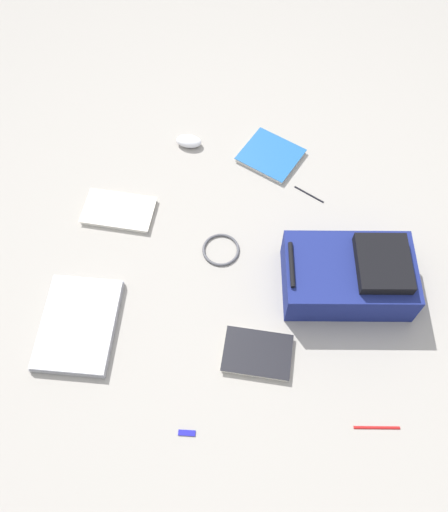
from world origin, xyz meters
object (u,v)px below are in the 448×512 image
Objects in this scene: laptop at (78,324)px; book_blue at (119,211)px; book_red at (257,353)px; usb_stick at (187,433)px; cable_coil at (221,250)px; book_comic at (271,155)px; computer_mouse at (189,141)px; pen_black at (377,427)px; pen_blue at (309,194)px; backpack at (350,275)px.

laptop reaches higher than book_blue.
usb_stick is at bearing 151.64° from book_red.
book_blue is at bearing 55.37° from book_red.
cable_coil is 0.68m from usb_stick.
book_comic is 0.35m from computer_mouse.
book_red reaches higher than cable_coil.
laptop is 2.64× the size of pen_black.
pen_black is (-0.60, -1.07, -0.01)m from book_blue.
laptop is 2.76× the size of cable_coil.
book_blue is (0.45, 0.65, -0.00)m from book_red.
book_red reaches higher than book_blue.
cable_coil is at bearing 139.67° from pen_blue.
laptop is 1.05m from pen_black.
computer_mouse is at bearing -23.78° from book_blue.
backpack reaches higher than usb_stick.
usb_stick is (-0.26, -0.46, -0.01)m from laptop.
pen_black is at bearing -119.23° from book_blue.
book_red is 1.65× the size of pen_black.
book_red is at bearing -86.13° from laptop.
pen_black is 2.69× the size of usb_stick.
pen_blue is at bearing -129.55° from book_comic.
book_blue is 0.76m from pen_blue.
laptop reaches higher than book_red.
cable_coil is 0.44m from pen_blue.
cable_coil is (0.04, 0.48, -0.08)m from backpack.
pen_blue is (0.75, -0.70, -0.01)m from laptop.
backpack is 0.49m from cable_coil.
cable_coil is (0.37, 0.22, -0.01)m from book_red.
cable_coil and pen_black have the same top height.
book_comic is at bearing -2.22° from usb_stick.
backpack reaches higher than book_blue.
usb_stick is (-0.68, -0.05, -0.00)m from cable_coil.
book_blue is at bearing 2.39° from laptop.
cable_coil is 2.58× the size of usb_stick.
book_blue is 0.44m from computer_mouse.
book_comic reaches higher than usb_stick.
book_blue is at bearing 60.77° from pen_black.
backpack is at bearing -94.56° from cable_coil.
laptop is (-0.38, 0.89, -0.07)m from backpack.
backpack is 0.92m from book_blue.
book_red reaches higher than pen_blue.
book_red reaches higher than book_comic.
book_comic is 2.03× the size of cable_coil.
book_blue is at bearing 82.82° from backpack.
book_blue is 1.22m from pen_black.
book_comic is at bearing -29.34° from laptop.
laptop reaches higher than pen_black.
computer_mouse is at bearing 54.92° from backpack.
pen_blue is at bearing -107.58° from computer_mouse.
backpack is at bearing 18.09° from pen_black.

